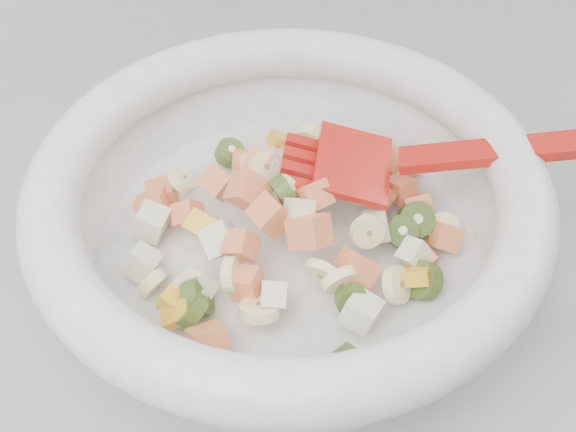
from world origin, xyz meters
TOP-DOWN VIEW (x-y plane):
  - mixing_bowl at (0.12, 1.39)m, footprint 0.44×0.36m

SIDE VIEW (x-z plane):
  - mixing_bowl at x=0.12m, z-range 0.89..1.02m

